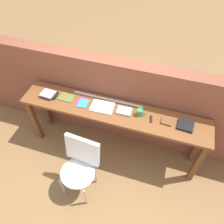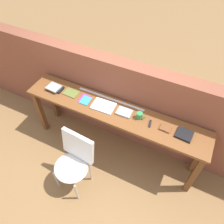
{
  "view_description": "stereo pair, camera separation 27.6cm",
  "coord_description": "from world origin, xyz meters",
  "px_view_note": "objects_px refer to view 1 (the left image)",
  "views": [
    {
      "loc": [
        0.55,
        -1.49,
        2.97
      ],
      "look_at": [
        0.0,
        0.25,
        0.9
      ],
      "focal_mm": 35.0,
      "sensor_mm": 36.0,
      "label": 1
    },
    {
      "loc": [
        0.81,
        -1.39,
        2.97
      ],
      "look_at": [
        0.0,
        0.25,
        0.9
      ],
      "focal_mm": 35.0,
      "sensor_mm": 36.0,
      "label": 2
    }
  ],
  "objects_px": {
    "book_open_centre": "(102,107)",
    "book_repair_rightmost": "(185,125)",
    "chair_white_moulded": "(79,165)",
    "multitool_folded": "(151,119)",
    "mug": "(140,112)",
    "magazine_cycling": "(67,97)",
    "leather_journal_brown": "(167,122)",
    "book_stack_leftmost": "(49,94)",
    "pamphlet_pile_colourful": "(83,103)"
  },
  "relations": [
    {
      "from": "book_open_centre",
      "to": "book_repair_rightmost",
      "type": "xyz_separation_m",
      "value": [
        1.06,
        0.01,
        0.01
      ]
    },
    {
      "from": "chair_white_moulded",
      "to": "multitool_folded",
      "type": "bearing_deg",
      "value": 43.93
    },
    {
      "from": "chair_white_moulded",
      "to": "mug",
      "type": "relative_size",
      "value": 8.1
    },
    {
      "from": "magazine_cycling",
      "to": "leather_journal_brown",
      "type": "xyz_separation_m",
      "value": [
        1.35,
        -0.02,
        0.01
      ]
    },
    {
      "from": "mug",
      "to": "multitool_folded",
      "type": "xyz_separation_m",
      "value": [
        0.15,
        -0.03,
        -0.04
      ]
    },
    {
      "from": "chair_white_moulded",
      "to": "book_stack_leftmost",
      "type": "relative_size",
      "value": 3.83
    },
    {
      "from": "chair_white_moulded",
      "to": "pamphlet_pile_colourful",
      "type": "distance_m",
      "value": 0.81
    },
    {
      "from": "mug",
      "to": "leather_journal_brown",
      "type": "xyz_separation_m",
      "value": [
        0.34,
        -0.02,
        -0.03
      ]
    },
    {
      "from": "magazine_cycling",
      "to": "book_open_centre",
      "type": "distance_m",
      "value": 0.52
    },
    {
      "from": "mug",
      "to": "book_open_centre",
      "type": "bearing_deg",
      "value": -177.36
    },
    {
      "from": "multitool_folded",
      "to": "book_repair_rightmost",
      "type": "xyz_separation_m",
      "value": [
        0.41,
        0.02,
        0.01
      ]
    },
    {
      "from": "book_repair_rightmost",
      "to": "mug",
      "type": "bearing_deg",
      "value": -177.15
    },
    {
      "from": "chair_white_moulded",
      "to": "book_open_centre",
      "type": "height_order",
      "value": "book_open_centre"
    },
    {
      "from": "pamphlet_pile_colourful",
      "to": "mug",
      "type": "relative_size",
      "value": 1.71
    },
    {
      "from": "chair_white_moulded",
      "to": "book_open_centre",
      "type": "xyz_separation_m",
      "value": [
        0.07,
        0.7,
        0.36
      ]
    },
    {
      "from": "mug",
      "to": "book_repair_rightmost",
      "type": "height_order",
      "value": "mug"
    },
    {
      "from": "mug",
      "to": "multitool_folded",
      "type": "distance_m",
      "value": 0.16
    },
    {
      "from": "book_stack_leftmost",
      "to": "pamphlet_pile_colourful",
      "type": "distance_m",
      "value": 0.49
    },
    {
      "from": "magazine_cycling",
      "to": "book_repair_rightmost",
      "type": "bearing_deg",
      "value": 1.6
    },
    {
      "from": "chair_white_moulded",
      "to": "leather_journal_brown",
      "type": "xyz_separation_m",
      "value": [
        0.9,
        0.7,
        0.37
      ]
    },
    {
      "from": "mug",
      "to": "book_repair_rightmost",
      "type": "xyz_separation_m",
      "value": [
        0.57,
        -0.01,
        -0.03
      ]
    },
    {
      "from": "book_open_centre",
      "to": "multitool_folded",
      "type": "bearing_deg",
      "value": -3.25
    },
    {
      "from": "book_stack_leftmost",
      "to": "mug",
      "type": "relative_size",
      "value": 2.12
    },
    {
      "from": "multitool_folded",
      "to": "book_repair_rightmost",
      "type": "relative_size",
      "value": 0.58
    },
    {
      "from": "pamphlet_pile_colourful",
      "to": "leather_journal_brown",
      "type": "bearing_deg",
      "value": 0.32
    },
    {
      "from": "book_stack_leftmost",
      "to": "leather_journal_brown",
      "type": "bearing_deg",
      "value": 0.43
    },
    {
      "from": "pamphlet_pile_colourful",
      "to": "multitool_folded",
      "type": "bearing_deg",
      "value": -0.28
    },
    {
      "from": "book_stack_leftmost",
      "to": "magazine_cycling",
      "type": "relative_size",
      "value": 1.15
    },
    {
      "from": "pamphlet_pile_colourful",
      "to": "mug",
      "type": "height_order",
      "value": "mug"
    },
    {
      "from": "book_open_centre",
      "to": "leather_journal_brown",
      "type": "xyz_separation_m",
      "value": [
        0.84,
        0.0,
        0.0
      ]
    },
    {
      "from": "book_open_centre",
      "to": "pamphlet_pile_colourful",
      "type": "bearing_deg",
      "value": 178.17
    },
    {
      "from": "book_stack_leftmost",
      "to": "book_repair_rightmost",
      "type": "relative_size",
      "value": 1.24
    },
    {
      "from": "book_stack_leftmost",
      "to": "leather_journal_brown",
      "type": "height_order",
      "value": "book_stack_leftmost"
    },
    {
      "from": "book_open_centre",
      "to": "mug",
      "type": "relative_size",
      "value": 2.68
    },
    {
      "from": "leather_journal_brown",
      "to": "book_repair_rightmost",
      "type": "distance_m",
      "value": 0.22
    },
    {
      "from": "pamphlet_pile_colourful",
      "to": "leather_journal_brown",
      "type": "xyz_separation_m",
      "value": [
        1.11,
        0.01,
        0.01
      ]
    },
    {
      "from": "multitool_folded",
      "to": "pamphlet_pile_colourful",
      "type": "bearing_deg",
      "value": 179.72
    },
    {
      "from": "book_open_centre",
      "to": "leather_journal_brown",
      "type": "height_order",
      "value": "leather_journal_brown"
    },
    {
      "from": "book_stack_leftmost",
      "to": "book_open_centre",
      "type": "bearing_deg",
      "value": 0.71
    },
    {
      "from": "pamphlet_pile_colourful",
      "to": "book_stack_leftmost",
      "type": "bearing_deg",
      "value": -179.3
    },
    {
      "from": "multitool_folded",
      "to": "book_open_centre",
      "type": "bearing_deg",
      "value": 179.29
    },
    {
      "from": "magazine_cycling",
      "to": "leather_journal_brown",
      "type": "distance_m",
      "value": 1.35
    },
    {
      "from": "book_open_centre",
      "to": "mug",
      "type": "bearing_deg",
      "value": 0.09
    },
    {
      "from": "magazine_cycling",
      "to": "mug",
      "type": "bearing_deg",
      "value": 2.01
    },
    {
      "from": "book_stack_leftmost",
      "to": "book_open_centre",
      "type": "relative_size",
      "value": 0.79
    },
    {
      "from": "pamphlet_pile_colourful",
      "to": "leather_journal_brown",
      "type": "distance_m",
      "value": 1.11
    },
    {
      "from": "chair_white_moulded",
      "to": "mug",
      "type": "height_order",
      "value": "mug"
    },
    {
      "from": "magazine_cycling",
      "to": "pamphlet_pile_colourful",
      "type": "height_order",
      "value": "magazine_cycling"
    },
    {
      "from": "book_open_centre",
      "to": "multitool_folded",
      "type": "height_order",
      "value": "book_open_centre"
    },
    {
      "from": "pamphlet_pile_colourful",
      "to": "book_open_centre",
      "type": "height_order",
      "value": "book_open_centre"
    }
  ]
}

